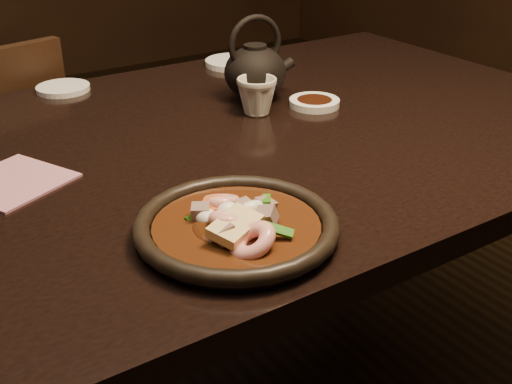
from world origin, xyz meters
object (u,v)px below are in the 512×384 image
table (192,184)px  tea_cup (257,95)px  plate (236,227)px  teapot (255,69)px

table → tea_cup: tea_cup is taller
plate → teapot: size_ratio=1.58×
table → tea_cup: (0.17, 0.06, 0.11)m
table → teapot: 0.29m
table → teapot: size_ratio=9.74×
tea_cup → teapot: bearing=58.4°
plate → teapot: (0.31, 0.43, 0.05)m
table → plate: 0.33m
table → tea_cup: size_ratio=21.44×
table → plate: bearing=-107.3°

